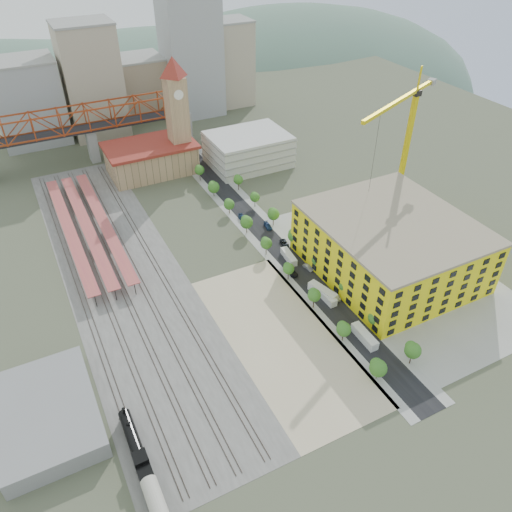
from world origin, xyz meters
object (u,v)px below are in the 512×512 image
site_trailer_c (322,292)px  construction_building (391,246)px  site_trailer_a (364,336)px  locomotive (137,449)px  clock_tower (176,105)px  tower_crane (406,129)px  car_0 (378,366)px  site_trailer_d (289,257)px  site_trailer_b (326,296)px

site_trailer_c → construction_building: bearing=-11.7°
site_trailer_c → site_trailer_a: bearing=-105.0°
locomotive → site_trailer_c: locomotive is taller
site_trailer_c → clock_tower: bearing=79.5°
tower_crane → site_trailer_a: tower_crane is taller
site_trailer_a → car_0: bearing=-105.7°
construction_building → site_trailer_d: 33.26m
site_trailer_a → site_trailer_c: (0.00, 21.10, 0.05)m
locomotive → site_trailer_d: (66.00, 47.04, -1.02)m
construction_building → site_trailer_b: (-26.00, -3.42, -8.21)m
site_trailer_b → site_trailer_c: (0.00, 1.93, 0.17)m
locomotive → tower_crane: bearing=25.6°
locomotive → car_0: (63.00, -4.52, -1.52)m
site_trailer_d → car_0: 51.65m
car_0 → site_trailer_a: bearing=80.2°
site_trailer_a → locomotive: bearing=-174.2°
locomotive → site_trailer_b: size_ratio=2.71×
site_trailer_c → site_trailer_d: 20.54m
car_0 → locomotive: bearing=-177.1°
construction_building → car_0: construction_building is taller
site_trailer_b → car_0: site_trailer_b is taller
tower_crane → site_trailer_c: (-50.87, -29.44, -31.99)m
locomotive → site_trailer_c: 71.13m
tower_crane → car_0: (-53.87, -60.47, -32.66)m
tower_crane → site_trailer_d: (-50.87, -8.90, -32.16)m
locomotive → site_trailer_a: bearing=4.7°
tower_crane → site_trailer_b: 67.87m
site_trailer_b → clock_tower: bearing=93.5°
construction_building → car_0: 44.43m
clock_tower → car_0: (5.00, -132.51, -28.00)m
clock_tower → tower_crane: 93.15m
site_trailer_d → car_0: (-3.00, -51.56, -0.50)m
construction_building → tower_crane: (24.87, 27.95, 23.95)m
site_trailer_b → car_0: 29.26m
site_trailer_c → site_trailer_d: bearing=75.0°
construction_building → locomotive: (-92.00, -28.00, -7.19)m
site_trailer_b → site_trailer_c: 1.94m
tower_crane → site_trailer_c: tower_crane is taller
clock_tower → car_0: 135.53m
site_trailer_b → construction_building: bearing=6.5°
locomotive → site_trailer_d: size_ratio=2.71×
car_0 → clock_tower: bearing=99.2°
site_trailer_a → site_trailer_d: bearing=91.1°
clock_tower → site_trailer_c: 105.40m
locomotive → site_trailer_a: size_ratio=2.46×
clock_tower → car_0: size_ratio=12.63×
tower_crane → site_trailer_b: bearing=-148.3°
locomotive → tower_crane: size_ratio=0.44×
site_trailer_d → car_0: size_ratio=2.13×
construction_building → site_trailer_a: 35.38m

